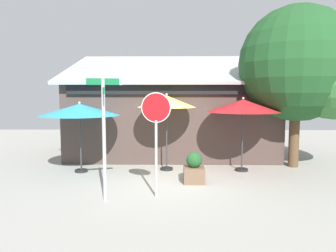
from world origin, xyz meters
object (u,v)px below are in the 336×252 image
object	(u,v)px
street_sign_post	(104,127)
patio_umbrella_teal_left	(80,110)
patio_umbrella_mustard_center	(167,102)
sidewalk_planter	(194,169)
stop_sign	(156,125)
patio_umbrella_crimson_right	(243,106)
shade_tree	(308,67)

from	to	relation	value
street_sign_post	patio_umbrella_teal_left	xyz separation A→B (m)	(-1.46, 2.99, 0.27)
patio_umbrella_mustard_center	sidewalk_planter	bearing A→B (deg)	-61.73
stop_sign	sidewalk_planter	size ratio (longest dim) A/B	2.92
patio_umbrella_crimson_right	shade_tree	xyz separation A→B (m)	(2.38, 0.55, 1.36)
stop_sign	patio_umbrella_crimson_right	size ratio (longest dim) A/B	1.06
patio_umbrella_mustard_center	shade_tree	xyz separation A→B (m)	(5.00, 0.45, 1.22)
street_sign_post	shade_tree	bearing A→B (deg)	30.22
street_sign_post	patio_umbrella_crimson_right	distance (m)	5.24
street_sign_post	shade_tree	world-z (taller)	shade_tree
patio_umbrella_teal_left	patio_umbrella_crimson_right	bearing A→B (deg)	2.43
sidewalk_planter	patio_umbrella_crimson_right	bearing A→B (deg)	40.56
shade_tree	patio_umbrella_mustard_center	bearing A→B (deg)	-174.86
stop_sign	shade_tree	world-z (taller)	shade_tree
patio_umbrella_mustard_center	patio_umbrella_crimson_right	xyz separation A→B (m)	(2.62, -0.10, -0.13)
patio_umbrella_crimson_right	sidewalk_planter	size ratio (longest dim) A/B	2.75
stop_sign	patio_umbrella_mustard_center	distance (m)	3.06
patio_umbrella_teal_left	patio_umbrella_mustard_center	size ratio (longest dim) A/B	1.00
stop_sign	sidewalk_planter	xyz separation A→B (m)	(1.07, 1.40, -1.50)
street_sign_post	patio_umbrella_mustard_center	xyz separation A→B (m)	(1.48, 3.32, 0.53)
stop_sign	sidewalk_planter	bearing A→B (deg)	52.60
street_sign_post	shade_tree	distance (m)	7.70
patio_umbrella_teal_left	shade_tree	world-z (taller)	shade_tree
patio_umbrella_mustard_center	shade_tree	distance (m)	5.17
street_sign_post	sidewalk_planter	distance (m)	3.26
shade_tree	sidewalk_planter	xyz separation A→B (m)	(-4.14, -2.05, -3.21)
sidewalk_planter	patio_umbrella_teal_left	bearing A→B (deg)	161.57
stop_sign	shade_tree	xyz separation A→B (m)	(5.21, 3.46, 1.71)
patio_umbrella_mustard_center	patio_umbrella_crimson_right	world-z (taller)	patio_umbrella_mustard_center
patio_umbrella_teal_left	patio_umbrella_crimson_right	distance (m)	5.58
patio_umbrella_mustard_center	shade_tree	bearing A→B (deg)	5.14
patio_umbrella_teal_left	sidewalk_planter	world-z (taller)	patio_umbrella_teal_left
street_sign_post	stop_sign	bearing A→B (deg)	13.96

